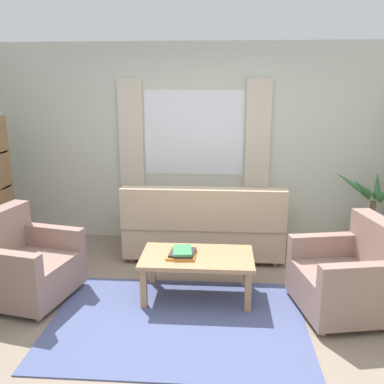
% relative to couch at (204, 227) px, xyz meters
% --- Properties ---
extents(ground_plane, '(6.24, 6.24, 0.00)m').
position_rel_couch_xyz_m(ground_plane, '(-0.16, -1.56, -0.37)').
color(ground_plane, gray).
extents(wall_back, '(5.32, 0.12, 2.60)m').
position_rel_couch_xyz_m(wall_back, '(-0.16, 0.70, 0.93)').
color(wall_back, beige).
rests_on(wall_back, ground_plane).
extents(window_with_curtains, '(1.98, 0.07, 1.40)m').
position_rel_couch_xyz_m(window_with_curtains, '(-0.16, 0.62, 1.08)').
color(window_with_curtains, white).
extents(area_rug, '(2.27, 1.62, 0.01)m').
position_rel_couch_xyz_m(area_rug, '(-0.16, -1.56, -0.36)').
color(area_rug, '#4C5684').
rests_on(area_rug, ground_plane).
extents(couch, '(1.90, 0.82, 0.92)m').
position_rel_couch_xyz_m(couch, '(0.00, 0.00, 0.00)').
color(couch, tan).
rests_on(couch, ground_plane).
extents(armchair_left, '(0.98, 0.99, 0.88)m').
position_rel_couch_xyz_m(armchair_left, '(-1.73, -1.20, -0.01)').
color(armchair_left, gray).
rests_on(armchair_left, ground_plane).
extents(armchair_right, '(0.97, 0.98, 0.88)m').
position_rel_couch_xyz_m(armchair_right, '(1.40, -1.25, -0.01)').
color(armchair_right, gray).
rests_on(armchair_right, ground_plane).
extents(coffee_table, '(1.10, 0.64, 0.44)m').
position_rel_couch_xyz_m(coffee_table, '(-0.02, -1.06, 0.01)').
color(coffee_table, '#A87F56').
rests_on(coffee_table, ground_plane).
extents(book_stack_on_table, '(0.28, 0.31, 0.07)m').
position_rel_couch_xyz_m(book_stack_on_table, '(-0.17, -1.07, 0.10)').
color(book_stack_on_table, orange).
rests_on(book_stack_on_table, coffee_table).
extents(potted_plant, '(0.94, 0.97, 1.10)m').
position_rel_couch_xyz_m(potted_plant, '(2.06, 0.20, 0.08)').
color(potted_plant, '#9E6B4C').
rests_on(potted_plant, ground_plane).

